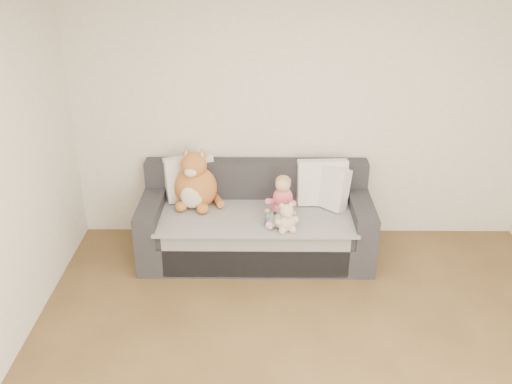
% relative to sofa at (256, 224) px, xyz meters
% --- Properties ---
extents(room_shell, '(5.00, 5.00, 5.00)m').
position_rel_sofa_xyz_m(room_shell, '(0.44, -1.64, 0.99)').
color(room_shell, brown).
rests_on(room_shell, ground).
extents(sofa, '(2.20, 0.94, 0.85)m').
position_rel_sofa_xyz_m(sofa, '(0.00, 0.00, 0.00)').
color(sofa, '#26272B').
rests_on(sofa, ground).
extents(cushion_left, '(0.52, 0.36, 0.45)m').
position_rel_sofa_xyz_m(cushion_left, '(-0.66, 0.25, 0.38)').
color(cushion_left, silver).
rests_on(cushion_left, sofa).
extents(cushion_right_back, '(0.49, 0.24, 0.45)m').
position_rel_sofa_xyz_m(cushion_right_back, '(0.64, 0.16, 0.38)').
color(cushion_right_back, silver).
rests_on(cushion_right_back, sofa).
extents(cushion_right_front, '(0.47, 0.45, 0.42)m').
position_rel_sofa_xyz_m(cushion_right_front, '(0.68, 0.11, 0.37)').
color(cushion_right_front, silver).
rests_on(cushion_right_front, sofa).
extents(toddler, '(0.29, 0.42, 0.41)m').
position_rel_sofa_xyz_m(toddler, '(0.24, -0.15, 0.34)').
color(toddler, '#E35085').
rests_on(toddler, sofa).
extents(plush_cat, '(0.49, 0.43, 0.63)m').
position_rel_sofa_xyz_m(plush_cat, '(-0.58, 0.08, 0.39)').
color(plush_cat, '#BC7129').
rests_on(plush_cat, sofa).
extents(teddy_bear, '(0.22, 0.17, 0.28)m').
position_rel_sofa_xyz_m(teddy_bear, '(0.27, -0.41, 0.28)').
color(teddy_bear, '#C5B488').
rests_on(teddy_bear, sofa).
extents(plush_cow, '(0.15, 0.23, 0.19)m').
position_rel_sofa_xyz_m(plush_cow, '(0.19, -0.34, 0.24)').
color(plush_cow, white).
rests_on(plush_cow, sofa).
extents(sippy_cup, '(0.11, 0.09, 0.12)m').
position_rel_sofa_xyz_m(sippy_cup, '(0.11, -0.32, 0.23)').
color(sippy_cup, '#74399B').
rests_on(sippy_cup, sofa).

